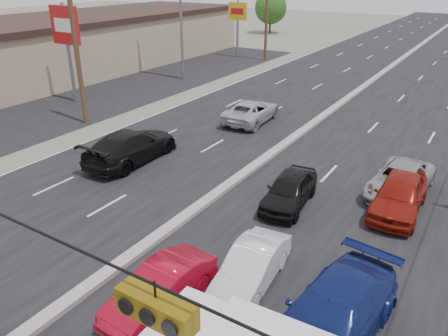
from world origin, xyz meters
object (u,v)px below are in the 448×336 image
Objects in this scene: queue_car_a at (289,190)px; queue_car_c at (400,181)px; queue_car_b at (251,267)px; oncoming_far at (251,111)px; oncoming_near at (131,146)px; pole_sign_far at (238,16)px; red_sedan at (160,289)px; utility_pole_left_b at (75,42)px; utility_pole_left_c at (267,11)px; tree_left_far at (271,8)px; pole_sign_mid at (66,31)px; queue_car_e at (399,195)px; queue_car_d at (332,316)px.

queue_car_a is 0.85× the size of queue_car_c.
oncoming_far reaches higher than queue_car_b.
oncoming_near is at bearing 72.68° from oncoming_far.
red_sedan is (18.39, -35.44, -3.77)m from pole_sign_far.
utility_pole_left_b reaches higher than queue_car_a.
queue_car_c is (4.31, 11.06, 0.01)m from red_sedan.
oncoming_near is (6.72, -2.92, -4.29)m from utility_pole_left_b.
tree_left_far is (-9.50, 20.00, -1.39)m from utility_pole_left_c.
pole_sign_far is at bearing -180.00° from utility_pole_left_c.
queue_car_a is at bearing -134.08° from queue_car_c.
queue_car_a is 0.80× the size of oncoming_far.
utility_pole_left_b is 1.43× the size of pole_sign_mid.
tree_left_far reaches higher than queue_car_a.
utility_pole_left_c reaches higher than queue_car_a.
tree_left_far is at bearing 115.41° from utility_pole_left_c.
red_sedan is 2.88m from queue_car_b.
queue_car_b is 9.13m from queue_car_c.
utility_pole_left_b is 1.67× the size of pole_sign_far.
oncoming_near is at bearing -173.18° from queue_car_e.
utility_pole_left_c reaches higher than queue_car_c.
pole_sign_far is 1.20× the size of oncoming_far.
queue_car_e reaches higher than oncoming_far.
queue_car_b is (1.13, -5.31, -0.05)m from queue_car_a.
tree_left_far reaches higher than oncoming_near.
queue_car_a is 8.78m from oncoming_near.
queue_car_a reaches higher than queue_car_b.
oncoming_near is at bearing -76.47° from utility_pole_left_c.
utility_pole_left_c is 39.42m from queue_car_d.
queue_car_e is at bearing -173.24° from oncoming_near.
pole_sign_mid reaches higher than queue_car_a.
oncoming_near is (11.22, -5.92, -4.30)m from pole_sign_mid.
utility_pole_left_c is 29.04m from oncoming_near.
utility_pole_left_c is at bearing -68.97° from oncoming_far.
pole_sign_mid reaches higher than queue_car_e.
pole_sign_mid is 1.17× the size of pole_sign_far.
oncoming_near is at bearing -71.30° from tree_left_far.
pole_sign_far is 34.91m from queue_car_e.
utility_pole_left_b is 46.01m from tree_left_far.
pole_sign_far is at bearing 119.81° from red_sedan.
queue_car_a is (18.99, -27.83, -3.73)m from pole_sign_far.
red_sedan is at bearing -132.19° from queue_car_b.
queue_car_c is 11.64m from oncoming_far.
queue_car_e is 12.92m from oncoming_near.
utility_pole_left_b reaches higher than oncoming_near.
queue_car_a is (19.99, -5.83, -4.44)m from pole_sign_mid.
tree_left_far is 1.09× the size of oncoming_near.
oncoming_near is (-9.90, 5.22, 0.19)m from queue_car_b.
utility_pole_left_c is 37.34m from queue_car_b.
oncoming_near is (-12.78, -1.92, 0.05)m from queue_car_e.
queue_car_e is (2.88, 7.14, 0.14)m from queue_car_b.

